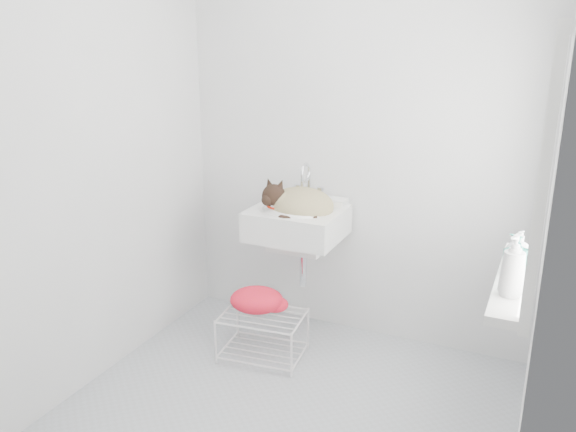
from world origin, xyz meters
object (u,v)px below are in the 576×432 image
at_px(sink, 297,209).
at_px(bottle_a, 510,295).
at_px(wire_rack, 263,334).
at_px(bottle_c, 517,265).
at_px(cat, 298,204).
at_px(bottle_b, 514,276).

bearing_deg(sink, bottle_a, -30.66).
bearing_deg(wire_rack, bottle_a, -17.85).
bearing_deg(bottle_c, cat, 163.39).
distance_m(wire_rack, bottle_b, 1.53).
height_order(cat, wire_rack, cat).
relative_size(cat, bottle_b, 2.44).
relative_size(wire_rack, bottle_b, 2.51).
bearing_deg(bottle_c, sink, 162.85).
bearing_deg(sink, bottle_c, -17.15).
height_order(cat, bottle_b, cat).
bearing_deg(cat, bottle_a, -41.29).
bearing_deg(bottle_b, bottle_a, -90.00).
height_order(bottle_a, bottle_b, bottle_a).
bearing_deg(wire_rack, bottle_b, -9.14).
bearing_deg(wire_rack, cat, 72.86).
xyz_separation_m(bottle_a, bottle_c, (0.00, 0.36, 0.00)).
bearing_deg(sink, bottle_b, -22.86).
bearing_deg(cat, sink, 117.35).
xyz_separation_m(cat, bottle_a, (1.26, -0.74, -0.04)).
xyz_separation_m(bottle_a, bottle_b, (0.00, 0.22, 0.00)).
distance_m(sink, cat, 0.05).
xyz_separation_m(cat, bottle_c, (1.26, -0.37, -0.04)).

